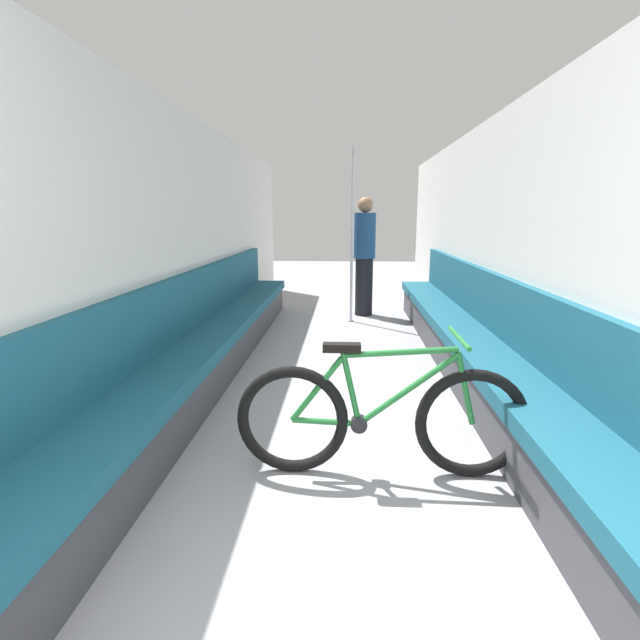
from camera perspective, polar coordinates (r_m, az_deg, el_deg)
wall_left at (r=4.43m, az=-16.23°, el=8.05°), size 0.10×10.67×2.27m
wall_right at (r=4.39m, az=21.08°, el=7.71°), size 0.10×10.67×2.27m
bench_seat_row_left at (r=4.50m, az=-12.50°, el=-2.57°), size 0.47×6.48×0.91m
bench_seat_row_right at (r=4.47m, az=17.13°, el=-2.91°), size 0.47×6.48×0.91m
bicycle at (r=2.76m, az=7.00°, el=-11.08°), size 1.57×0.46×0.79m
grab_pole_near at (r=6.56m, az=3.66°, el=9.26°), size 0.08×0.08×2.25m
passenger_standing at (r=7.04m, az=5.10°, el=7.38°), size 0.30×0.30×1.64m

